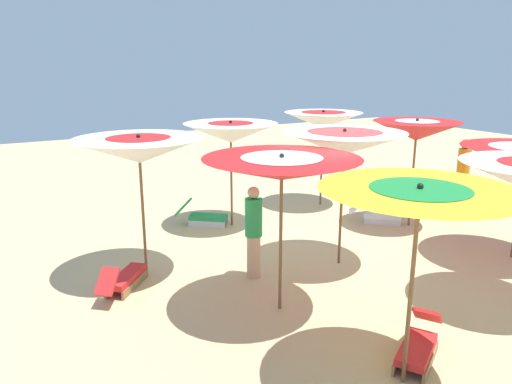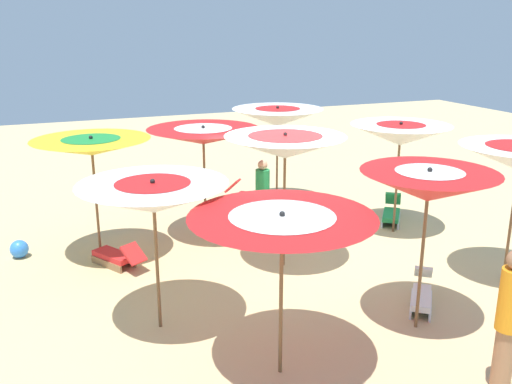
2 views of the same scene
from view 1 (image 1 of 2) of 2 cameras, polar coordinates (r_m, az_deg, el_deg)
ground at (r=9.44m, az=9.54°, el=-7.97°), size 36.88×36.88×0.04m
beach_umbrella_0 at (r=5.42m, az=18.56°, el=-1.16°), size 2.15×2.15×2.40m
beach_umbrella_3 at (r=6.86m, az=3.02°, el=2.77°), size 2.27×2.27×2.40m
beach_umbrella_4 at (r=8.70m, az=10.31°, el=5.73°), size 2.16×2.16×2.52m
beach_umbrella_5 at (r=11.28m, az=18.31°, el=6.86°), size 1.91×1.91×2.46m
beach_umbrella_6 at (r=8.31m, az=-13.55°, el=4.82°), size 2.16×2.16×2.49m
beach_umbrella_7 at (r=10.77m, az=-2.98°, el=6.98°), size 2.08×2.08×2.41m
beach_umbrella_8 at (r=12.54m, az=7.89°, el=8.38°), size 1.98×1.98×2.48m
lounger_0 at (r=8.37m, az=-15.20°, el=-9.79°), size 1.08×1.17×0.57m
lounger_1 at (r=6.69m, az=18.50°, el=-16.65°), size 1.21×0.92×0.53m
lounger_2 at (r=11.26m, az=-6.13°, el=-2.83°), size 1.16×1.02×0.60m
lounger_3 at (r=11.66m, az=14.11°, el=-2.63°), size 1.11×0.98×0.54m
beachgoer_0 at (r=8.32m, az=-0.29°, el=-4.56°), size 0.30×0.30×1.62m
beachgoer_1 at (r=12.74m, az=23.06°, el=1.82°), size 0.30×0.30×1.88m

